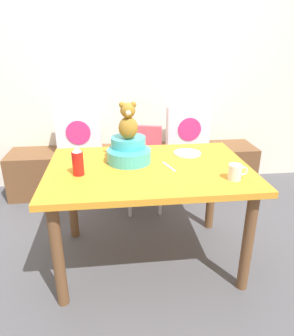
# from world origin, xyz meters

# --- Properties ---
(ground_plane) EXTENTS (8.00, 8.00, 0.00)m
(ground_plane) POSITION_xyz_m (0.00, 0.00, 0.00)
(ground_plane) COLOR #4C4C51
(back_wall) EXTENTS (4.40, 0.10, 2.60)m
(back_wall) POSITION_xyz_m (0.00, 1.48, 1.30)
(back_wall) COLOR silver
(back_wall) RESTS_ON ground_plane
(window_bench) EXTENTS (2.60, 0.44, 0.46)m
(window_bench) POSITION_xyz_m (0.00, 1.21, 0.23)
(window_bench) COLOR brown
(window_bench) RESTS_ON ground_plane
(pillow_floral_left) EXTENTS (0.44, 0.15, 0.44)m
(pillow_floral_left) POSITION_xyz_m (-0.56, 1.18, 0.68)
(pillow_floral_left) COLOR silver
(pillow_floral_left) RESTS_ON window_bench
(pillow_floral_right) EXTENTS (0.44, 0.15, 0.44)m
(pillow_floral_right) POSITION_xyz_m (0.55, 1.18, 0.68)
(pillow_floral_right) COLOR silver
(pillow_floral_right) RESTS_ON window_bench
(dining_table) EXTENTS (1.33, 0.91, 0.74)m
(dining_table) POSITION_xyz_m (0.00, 0.00, 0.64)
(dining_table) COLOR orange
(dining_table) RESTS_ON ground_plane
(highchair) EXTENTS (0.40, 0.51, 0.79)m
(highchair) POSITION_xyz_m (0.05, 0.77, 0.52)
(highchair) COLOR #D84C59
(highchair) RESTS_ON ground_plane
(infant_seat_teal) EXTENTS (0.30, 0.33, 0.16)m
(infant_seat_teal) POSITION_xyz_m (-0.12, 0.12, 0.81)
(infant_seat_teal) COLOR #3DABB1
(infant_seat_teal) RESTS_ON dining_table
(teddy_bear) EXTENTS (0.13, 0.12, 0.25)m
(teddy_bear) POSITION_xyz_m (-0.12, 0.12, 1.02)
(teddy_bear) COLOR olive
(teddy_bear) RESTS_ON infant_seat_teal
(ketchup_bottle) EXTENTS (0.07, 0.07, 0.18)m
(ketchup_bottle) POSITION_xyz_m (-0.45, -0.08, 0.83)
(ketchup_bottle) COLOR red
(ketchup_bottle) RESTS_ON dining_table
(coffee_mug) EXTENTS (0.12, 0.08, 0.09)m
(coffee_mug) POSITION_xyz_m (0.49, -0.26, 0.79)
(coffee_mug) COLOR silver
(coffee_mug) RESTS_ON dining_table
(dinner_plate_near) EXTENTS (0.20, 0.20, 0.01)m
(dinner_plate_near) POSITION_xyz_m (0.31, 0.22, 0.75)
(dinner_plate_near) COLOR white
(dinner_plate_near) RESTS_ON dining_table
(table_fork) EXTENTS (0.06, 0.17, 0.01)m
(table_fork) POSITION_xyz_m (0.13, -0.02, 0.74)
(table_fork) COLOR silver
(table_fork) RESTS_ON dining_table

